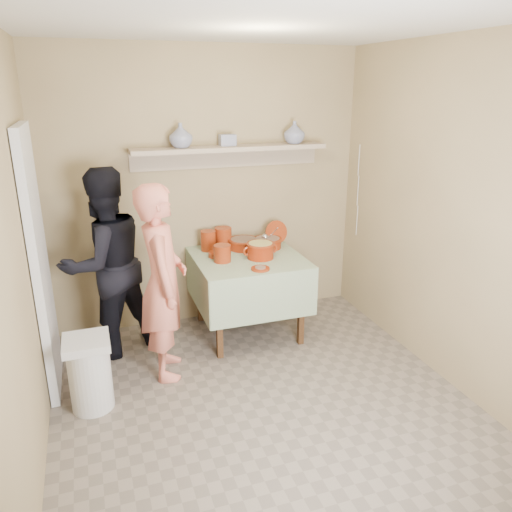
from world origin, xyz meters
name	(u,v)px	position (x,y,z in m)	size (l,w,h in m)	color
ground	(270,415)	(0.00, 0.00, 0.00)	(3.50, 3.50, 0.00)	#716559
tile_panel	(40,264)	(-1.46, 0.95, 1.00)	(0.06, 0.70, 2.00)	silver
plate_stack_a	(208,241)	(-0.05, 1.57, 0.86)	(0.14, 0.14, 0.19)	maroon
plate_stack_b	(223,238)	(0.11, 1.62, 0.86)	(0.16, 0.16, 0.20)	maroon
bowl_stack	(222,253)	(0.00, 1.22, 0.84)	(0.15, 0.15, 0.15)	maroon
empty_bowl	(217,254)	(-0.02, 1.36, 0.78)	(0.16, 0.16, 0.05)	maroon
propped_lid	(276,232)	(0.63, 1.55, 0.88)	(0.23, 0.23, 0.02)	maroon
vase_right	(294,132)	(0.83, 1.61, 1.82)	(0.20, 0.20, 0.21)	navy
vase_left	(181,135)	(-0.25, 1.63, 1.83)	(0.20, 0.20, 0.21)	navy
ceramic_box	(227,140)	(0.18, 1.64, 1.77)	(0.14, 0.10, 0.10)	navy
person_cook	(163,283)	(-0.59, 0.83, 0.79)	(0.57, 0.38, 1.57)	#DD735F
person_helper	(105,264)	(-1.00, 1.33, 0.82)	(0.79, 0.62, 1.63)	black
room_shell	(272,195)	(0.00, 0.00, 1.61)	(3.04, 3.54, 2.62)	#9B875F
serving_table	(248,269)	(0.25, 1.28, 0.64)	(0.97, 0.97, 0.76)	#4C2D16
cazuela_meat_a	(244,243)	(0.29, 1.51, 0.82)	(0.30, 0.30, 0.10)	#701605
cazuela_meat_b	(268,242)	(0.51, 1.46, 0.82)	(0.28, 0.28, 0.10)	#701605
ladle	(266,237)	(0.49, 1.47, 0.87)	(0.08, 0.26, 0.19)	silver
cazuela_rice	(260,249)	(0.35, 1.20, 0.85)	(0.33, 0.25, 0.14)	#701605
front_plate	(260,268)	(0.25, 0.92, 0.77)	(0.16, 0.16, 0.03)	maroon
wall_shelf	(229,151)	(0.20, 1.65, 1.67)	(1.80, 0.25, 0.21)	tan
trash_bin	(90,373)	(-1.20, 0.52, 0.28)	(0.32, 0.32, 0.56)	silver
electrical_cord	(358,191)	(1.47, 1.48, 1.25)	(0.01, 0.05, 0.90)	silver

